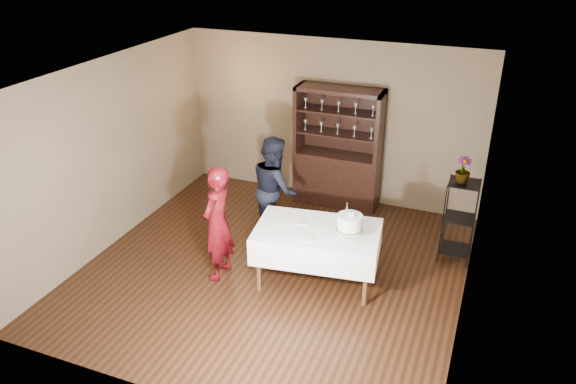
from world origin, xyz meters
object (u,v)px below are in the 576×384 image
object	(u,v)px
cake_table	(317,242)
potted_plant	(463,170)
cake	(350,223)
plant_etagere	(459,218)
china_hutch	(337,167)
woman	(217,223)
man	(274,189)

from	to	relation	value
cake_table	potted_plant	bearing A→B (deg)	38.15
cake	cake_table	bearing A→B (deg)	174.55
plant_etagere	cake_table	xyz separation A→B (m)	(-1.64, -1.26, -0.04)
potted_plant	china_hutch	bearing A→B (deg)	152.63
cake_table	cake	bearing A→B (deg)	-5.45
china_hutch	potted_plant	world-z (taller)	china_hutch
plant_etagere	cake	distance (m)	1.81
plant_etagere	cake_table	bearing A→B (deg)	-142.57
woman	cake	xyz separation A→B (m)	(1.69, 0.30, 0.19)
woman	cake_table	bearing A→B (deg)	105.35
cake_table	cake	xyz separation A→B (m)	(0.43, -0.04, 0.38)
china_hutch	potted_plant	bearing A→B (deg)	-27.37
china_hutch	plant_etagere	distance (m)	2.33
china_hutch	potted_plant	size ratio (longest dim) A/B	5.61
plant_etagere	potted_plant	size ratio (longest dim) A/B	3.37
woman	plant_etagere	bearing A→B (deg)	119.15
woman	man	world-z (taller)	man
man	cake	bearing A→B (deg)	-159.71
plant_etagere	potted_plant	xyz separation A→B (m)	(-0.04, -0.00, 0.71)
woman	cake	world-z (taller)	woman
woman	cake	distance (m)	1.73
potted_plant	man	bearing A→B (deg)	-171.68
man	woman	bearing A→B (deg)	129.98
china_hutch	woman	size ratio (longest dim) A/B	1.26
china_hutch	woman	xyz separation A→B (m)	(-0.82, -2.64, 0.13)
cake_table	potted_plant	xyz separation A→B (m)	(1.60, 1.25, 0.76)
cake	potted_plant	world-z (taller)	potted_plant
plant_etagere	cake_table	world-z (taller)	plant_etagere
woman	cake	bearing A→B (deg)	100.36
china_hutch	cake	bearing A→B (deg)	-69.74
plant_etagere	potted_plant	bearing A→B (deg)	-177.76
man	plant_etagere	bearing A→B (deg)	-118.05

